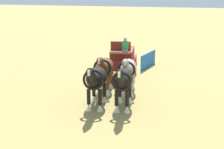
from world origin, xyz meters
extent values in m
plane|color=#9E8C4C|center=(0.00, 0.00, 0.00)|extent=(220.00, 220.00, 0.00)
cube|color=maroon|center=(0.00, 0.00, 1.34)|extent=(2.82, 1.98, 1.10)
cube|color=brown|center=(1.48, 0.39, 1.92)|extent=(0.86, 1.34, 0.12)
cube|color=maroon|center=(1.86, 0.49, 1.14)|extent=(0.51, 1.12, 0.60)
cube|color=maroon|center=(1.19, 0.31, 2.26)|extent=(0.37, 1.21, 0.55)
cube|color=red|center=(0.00, 0.00, 0.69)|extent=(2.76, 0.87, 0.16)
cylinder|color=red|center=(0.79, 1.02, 0.69)|extent=(1.35, 0.43, 1.38)
cylinder|color=black|center=(0.79, 1.02, 0.69)|extent=(0.24, 0.23, 0.20)
cylinder|color=red|center=(1.19, -0.50, 0.69)|extent=(1.35, 0.43, 1.38)
cylinder|color=black|center=(1.19, -0.50, 0.69)|extent=(0.24, 0.23, 0.20)
cylinder|color=red|center=(-1.19, 0.50, 0.69)|extent=(1.35, 0.43, 1.38)
cylinder|color=black|center=(-1.19, 0.50, 0.69)|extent=(0.24, 0.23, 0.20)
cylinder|color=red|center=(-0.79, -1.02, 0.69)|extent=(1.35, 0.43, 1.38)
cylinder|color=black|center=(-0.79, -1.02, 0.69)|extent=(0.24, 0.23, 0.20)
cylinder|color=brown|center=(2.49, 0.66, 0.74)|extent=(2.54, 0.76, 0.10)
cube|color=slate|center=(1.52, 0.71, 2.06)|extent=(0.47, 0.41, 0.16)
cube|color=#338C4C|center=(1.40, 0.68, 2.34)|extent=(0.32, 0.41, 0.55)
sphere|color=tan|center=(1.40, 0.68, 2.72)|extent=(0.22, 0.22, 0.22)
ellipsoid|color=#9E998E|center=(3.20, 1.52, 1.41)|extent=(2.31, 1.42, 0.90)
cylinder|color=#9E998E|center=(3.86, 1.95, 0.67)|extent=(0.18, 0.18, 0.72)
cone|color=silver|center=(3.86, 1.95, 0.15)|extent=(0.30, 0.30, 0.31)
cylinder|color=#9E998E|center=(3.99, 1.47, 0.67)|extent=(0.18, 0.18, 0.72)
cone|color=silver|center=(3.99, 1.47, 0.15)|extent=(0.30, 0.30, 0.31)
cylinder|color=#9E998E|center=(2.41, 1.57, 0.67)|extent=(0.18, 0.18, 0.72)
cone|color=silver|center=(2.41, 1.57, 0.15)|extent=(0.30, 0.30, 0.31)
cylinder|color=#9E998E|center=(2.53, 1.09, 0.67)|extent=(0.18, 0.18, 0.72)
cone|color=silver|center=(2.53, 1.09, 0.15)|extent=(0.30, 0.30, 0.31)
cylinder|color=#9E998E|center=(4.49, 1.86, 1.81)|extent=(1.00, 0.59, 0.81)
ellipsoid|color=#9E998E|center=(4.84, 1.95, 2.06)|extent=(0.65, 0.40, 0.32)
cube|color=silver|center=(5.11, 2.03, 2.06)|extent=(0.08, 0.11, 0.24)
torus|color=black|center=(4.13, 1.76, 1.51)|extent=(0.35, 0.93, 0.93)
cylinder|color=black|center=(2.11, 1.23, 1.11)|extent=(0.14, 0.14, 0.80)
ellipsoid|color=brown|center=(3.53, 0.26, 1.43)|extent=(2.10, 1.42, 0.96)
cylinder|color=brown|center=(4.11, 0.69, 0.67)|extent=(0.18, 0.18, 0.72)
cone|color=silver|center=(4.11, 0.69, 0.15)|extent=(0.30, 0.30, 0.31)
cylinder|color=brown|center=(4.25, 0.18, 0.67)|extent=(0.18, 0.18, 0.72)
cone|color=silver|center=(4.25, 0.18, 0.15)|extent=(0.30, 0.30, 0.31)
cylinder|color=brown|center=(2.81, 0.34, 0.67)|extent=(0.18, 0.18, 0.72)
cone|color=silver|center=(2.81, 0.34, 0.15)|extent=(0.30, 0.30, 0.31)
cylinder|color=brown|center=(2.95, -0.17, 0.67)|extent=(0.18, 0.18, 0.72)
cone|color=silver|center=(2.95, -0.17, 0.15)|extent=(0.30, 0.30, 0.31)
cylinder|color=brown|center=(4.72, 0.58, 1.83)|extent=(1.00, 0.59, 0.81)
ellipsoid|color=brown|center=(5.08, 0.67, 2.09)|extent=(0.65, 0.40, 0.32)
cube|color=silver|center=(5.35, 0.74, 2.09)|extent=(0.08, 0.11, 0.24)
torus|color=black|center=(4.36, 0.48, 1.53)|extent=(0.37, 0.98, 0.98)
cylinder|color=black|center=(2.55, 0.00, 1.13)|extent=(0.14, 0.14, 0.80)
ellipsoid|color=black|center=(5.71, 2.18, 1.45)|extent=(2.22, 1.39, 0.89)
cylinder|color=black|center=(6.35, 2.60, 0.69)|extent=(0.18, 0.18, 0.75)
cone|color=silver|center=(6.35, 2.60, 0.16)|extent=(0.30, 0.30, 0.32)
cylinder|color=black|center=(6.47, 2.13, 0.69)|extent=(0.18, 0.18, 0.75)
cone|color=silver|center=(6.47, 2.13, 0.16)|extent=(0.30, 0.30, 0.32)
cylinder|color=black|center=(4.95, 2.24, 0.69)|extent=(0.18, 0.18, 0.75)
cone|color=silver|center=(4.95, 2.24, 0.16)|extent=(0.30, 0.30, 0.32)
cylinder|color=black|center=(5.08, 1.76, 0.69)|extent=(0.18, 0.18, 0.75)
cone|color=silver|center=(5.08, 1.76, 0.16)|extent=(0.30, 0.30, 0.32)
cylinder|color=black|center=(6.96, 2.51, 1.84)|extent=(1.00, 0.59, 0.81)
ellipsoid|color=black|center=(7.32, 2.61, 2.10)|extent=(0.65, 0.40, 0.32)
cube|color=silver|center=(7.59, 2.68, 2.10)|extent=(0.08, 0.11, 0.24)
torus|color=black|center=(6.61, 2.42, 1.55)|extent=(0.35, 0.92, 0.92)
cylinder|color=black|center=(4.66, 1.91, 1.15)|extent=(0.14, 0.14, 0.80)
ellipsoid|color=black|center=(6.04, 0.93, 1.45)|extent=(2.09, 1.43, 0.98)
cylinder|color=black|center=(6.62, 1.36, 0.68)|extent=(0.18, 0.18, 0.73)
cone|color=silver|center=(6.62, 1.36, 0.16)|extent=(0.30, 0.30, 0.31)
cylinder|color=black|center=(6.76, 0.84, 0.68)|extent=(0.18, 0.18, 0.73)
cone|color=silver|center=(6.76, 0.84, 0.16)|extent=(0.30, 0.30, 0.31)
cylinder|color=black|center=(5.33, 1.02, 0.68)|extent=(0.18, 0.18, 0.73)
cone|color=silver|center=(5.33, 1.02, 0.16)|extent=(0.30, 0.30, 0.31)
cylinder|color=black|center=(5.47, 0.50, 0.68)|extent=(0.18, 0.18, 0.73)
cone|color=silver|center=(5.47, 0.50, 0.16)|extent=(0.30, 0.30, 0.31)
cylinder|color=black|center=(7.23, 1.24, 1.86)|extent=(1.00, 0.59, 0.81)
ellipsoid|color=black|center=(7.59, 1.33, 2.12)|extent=(0.65, 0.40, 0.32)
cube|color=silver|center=(7.86, 1.41, 2.12)|extent=(0.08, 0.11, 0.24)
torus|color=black|center=(6.87, 1.15, 1.55)|extent=(0.37, 1.00, 1.00)
cylinder|color=black|center=(5.07, 0.67, 1.15)|extent=(0.14, 0.14, 0.80)
cube|color=#1959B2|center=(-3.56, 0.71, 0.55)|extent=(3.20, 0.18, 1.10)
camera|label=1|loc=(20.47, 7.64, 5.43)|focal=54.64mm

